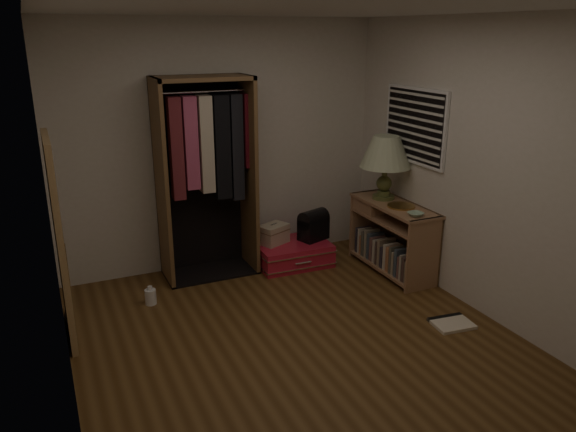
# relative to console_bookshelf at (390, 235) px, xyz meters

# --- Properties ---
(ground) EXTENTS (4.00, 4.00, 0.00)m
(ground) POSITION_rel_console_bookshelf_xyz_m (-1.53, -1.05, -0.39)
(ground) COLOR #543518
(ground) RESTS_ON ground
(room_walls) EXTENTS (3.52, 4.02, 2.60)m
(room_walls) POSITION_rel_console_bookshelf_xyz_m (-1.46, -1.00, 1.11)
(room_walls) COLOR beige
(room_walls) RESTS_ON ground
(console_bookshelf) EXTENTS (0.42, 1.12, 0.75)m
(console_bookshelf) POSITION_rel_console_bookshelf_xyz_m (0.00, 0.00, 0.00)
(console_bookshelf) COLOR #996B4A
(console_bookshelf) RESTS_ON ground
(open_wardrobe) EXTENTS (1.01, 0.50, 2.05)m
(open_wardrobe) POSITION_rel_console_bookshelf_xyz_m (-1.75, 0.72, 0.82)
(open_wardrobe) COLOR brown
(open_wardrobe) RESTS_ON ground
(floor_mirror) EXTENTS (0.06, 0.80, 1.70)m
(floor_mirror) POSITION_rel_console_bookshelf_xyz_m (-3.24, -0.05, 0.46)
(floor_mirror) COLOR #AA8552
(floor_mirror) RESTS_ON ground
(pink_suitcase) EXTENTS (0.83, 0.61, 0.25)m
(pink_suitcase) POSITION_rel_console_bookshelf_xyz_m (-0.89, 0.55, -0.27)
(pink_suitcase) COLOR red
(pink_suitcase) RESTS_ON ground
(train_case) EXTENTS (0.37, 0.32, 0.23)m
(train_case) POSITION_rel_console_bookshelf_xyz_m (-1.08, 0.63, -0.04)
(train_case) COLOR #BAA98E
(train_case) RESTS_ON pink_suitcase
(black_bag) EXTENTS (0.36, 0.29, 0.34)m
(black_bag) POSITION_rel_console_bookshelf_xyz_m (-0.63, 0.56, 0.03)
(black_bag) COLOR black
(black_bag) RESTS_ON pink_suitcase
(table_lamp) EXTENTS (0.66, 0.66, 0.68)m
(table_lamp) POSITION_rel_console_bookshelf_xyz_m (0.01, 0.17, 0.85)
(table_lamp) COLOR #4D5629
(table_lamp) RESTS_ON console_bookshelf
(brass_tray) EXTENTS (0.29, 0.29, 0.02)m
(brass_tray) POSITION_rel_console_bookshelf_xyz_m (0.01, -0.16, 0.37)
(brass_tray) COLOR #B18A44
(brass_tray) RESTS_ON console_bookshelf
(ceramic_bowl) EXTENTS (0.16, 0.16, 0.04)m
(ceramic_bowl) POSITION_rel_console_bookshelf_xyz_m (-0.04, -0.47, 0.38)
(ceramic_bowl) COLOR #9BBA9C
(ceramic_bowl) RESTS_ON console_bookshelf
(white_jug) EXTENTS (0.13, 0.13, 0.18)m
(white_jug) POSITION_rel_console_bookshelf_xyz_m (-2.51, 0.23, -0.31)
(white_jug) COLOR white
(white_jug) RESTS_ON ground
(floor_book) EXTENTS (0.37, 0.31, 0.03)m
(floor_book) POSITION_rel_console_bookshelf_xyz_m (-0.18, -1.25, -0.38)
(floor_book) COLOR #F2E7CB
(floor_book) RESTS_ON ground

